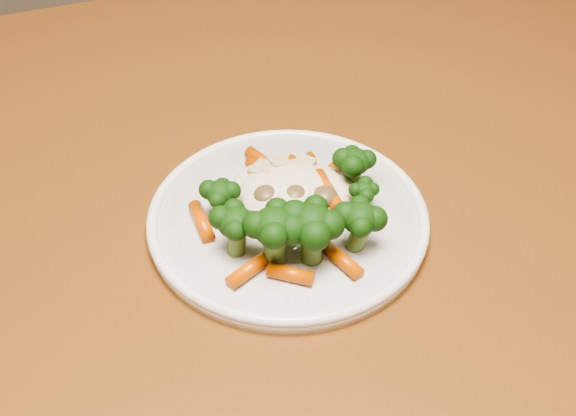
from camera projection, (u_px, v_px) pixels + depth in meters
name	position (u px, v px, depth m)	size (l,w,h in m)	color
dining_table	(196.00, 271.00, 0.71)	(1.54, 1.29, 0.75)	brown
plate	(288.00, 220.00, 0.63)	(0.24, 0.24, 0.01)	white
meal	(294.00, 208.00, 0.60)	(0.17, 0.18, 0.05)	beige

